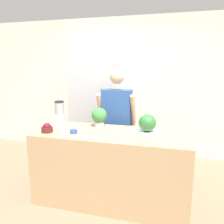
{
  "coord_description": "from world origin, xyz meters",
  "views": [
    {
      "loc": [
        0.66,
        -2.11,
        1.69
      ],
      "look_at": [
        0.0,
        0.41,
        1.15
      ],
      "focal_mm": 35.0,
      "sensor_mm": 36.0,
      "label": 1
    }
  ],
  "objects": [
    {
      "name": "bowl_small_blue",
      "position": [
        -0.43,
        0.23,
        0.92
      ],
      "size": [
        0.09,
        0.09,
        0.05
      ],
      "color": "#334C9E",
      "rests_on": "counter_island"
    },
    {
      "name": "ground_plane",
      "position": [
        0.0,
        0.0,
        0.0
      ],
      "size": [
        14.0,
        14.0,
        0.0
      ],
      "primitive_type": "plane",
      "color": "#7F6B51"
    },
    {
      "name": "watermelon",
      "position": [
        0.42,
        0.49,
        1.02
      ],
      "size": [
        0.21,
        0.21,
        0.21
      ],
      "color": "#2D6B33",
      "rests_on": "cutting_board"
    },
    {
      "name": "potted_plant",
      "position": [
        -0.23,
        0.59,
        1.04
      ],
      "size": [
        0.2,
        0.2,
        0.26
      ],
      "color": "beige",
      "rests_on": "counter_island"
    },
    {
      "name": "wall_back",
      "position": [
        0.0,
        2.07,
        1.3
      ],
      "size": [
        8.0,
        0.06,
        2.6
      ],
      "color": "silver",
      "rests_on": "ground_plane"
    },
    {
      "name": "counter_island",
      "position": [
        0.0,
        0.37,
        0.45
      ],
      "size": [
        1.87,
        0.74,
        0.9
      ],
      "color": "tan",
      "rests_on": "ground_plane"
    },
    {
      "name": "refrigerator",
      "position": [
        -0.65,
        1.68,
        0.87
      ],
      "size": [
        0.79,
        0.7,
        1.74
      ],
      "color": "#B7B7BC",
      "rests_on": "ground_plane"
    },
    {
      "name": "person",
      "position": [
        -0.08,
        1.0,
        0.85
      ],
      "size": [
        0.57,
        0.26,
        1.66
      ],
      "color": "#333338",
      "rests_on": "ground_plane"
    },
    {
      "name": "blender",
      "position": [
        -0.82,
        0.62,
        1.05
      ],
      "size": [
        0.15,
        0.15,
        0.32
      ],
      "color": "#B7B7BC",
      "rests_on": "counter_island"
    },
    {
      "name": "bowl_cream",
      "position": [
        -0.57,
        0.23,
        0.95
      ],
      "size": [
        0.13,
        0.13,
        0.11
      ],
      "color": "beige",
      "rests_on": "counter_island"
    },
    {
      "name": "bowl_cherries",
      "position": [
        -0.77,
        0.19,
        0.95
      ],
      "size": [
        0.14,
        0.14,
        0.12
      ],
      "color": "#511E19",
      "rests_on": "counter_island"
    },
    {
      "name": "cutting_board",
      "position": [
        0.41,
        0.49,
        0.91
      ],
      "size": [
        0.35,
        0.26,
        0.01
      ],
      "color": "white",
      "rests_on": "counter_island"
    }
  ]
}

